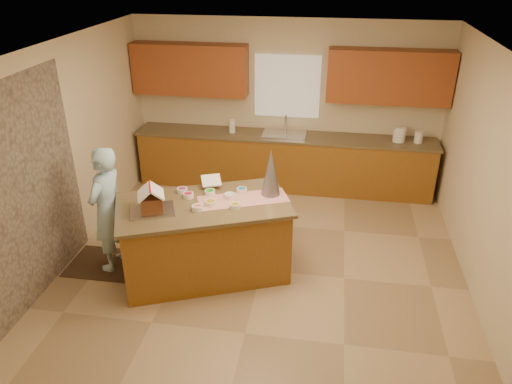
% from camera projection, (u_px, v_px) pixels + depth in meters
% --- Properties ---
extents(floor, '(5.50, 5.50, 0.00)m').
position_uv_depth(floor, '(261.00, 270.00, 6.16)').
color(floor, tan).
rests_on(floor, ground).
extents(ceiling, '(5.50, 5.50, 0.00)m').
position_uv_depth(ceiling, '(263.00, 52.00, 4.95)').
color(ceiling, silver).
rests_on(ceiling, floor).
extents(wall_back, '(5.50, 5.50, 0.00)m').
position_uv_depth(wall_back, '(287.00, 104.00, 7.98)').
color(wall_back, beige).
rests_on(wall_back, floor).
extents(wall_front, '(5.50, 5.50, 0.00)m').
position_uv_depth(wall_front, '(198.00, 349.00, 3.13)').
color(wall_front, beige).
rests_on(wall_front, floor).
extents(wall_left, '(5.50, 5.50, 0.00)m').
position_uv_depth(wall_left, '(58.00, 159.00, 5.91)').
color(wall_left, beige).
rests_on(wall_left, floor).
extents(wall_right, '(5.50, 5.50, 0.00)m').
position_uv_depth(wall_right, '(494.00, 189.00, 5.20)').
color(wall_right, beige).
rests_on(wall_right, floor).
extents(stone_accent, '(0.00, 2.50, 2.50)m').
position_uv_depth(stone_accent, '(23.00, 197.00, 5.25)').
color(stone_accent, gray).
rests_on(stone_accent, wall_left).
extents(window_curtain, '(1.05, 0.03, 1.00)m').
position_uv_depth(window_curtain, '(287.00, 86.00, 7.82)').
color(window_curtain, white).
rests_on(window_curtain, wall_back).
extents(back_counter_base, '(4.80, 0.60, 0.88)m').
position_uv_depth(back_counter_base, '(283.00, 162.00, 8.13)').
color(back_counter_base, brown).
rests_on(back_counter_base, floor).
extents(back_counter_top, '(4.85, 0.63, 0.04)m').
position_uv_depth(back_counter_top, '(284.00, 136.00, 7.92)').
color(back_counter_top, brown).
rests_on(back_counter_top, back_counter_base).
extents(upper_cabinet_left, '(1.85, 0.35, 0.80)m').
position_uv_depth(upper_cabinet_left, '(190.00, 69.00, 7.80)').
color(upper_cabinet_left, '#954720').
rests_on(upper_cabinet_left, wall_back).
extents(upper_cabinet_right, '(1.85, 0.35, 0.80)m').
position_uv_depth(upper_cabinet_right, '(389.00, 77.00, 7.35)').
color(upper_cabinet_right, '#954720').
rests_on(upper_cabinet_right, wall_back).
extents(sink, '(0.70, 0.45, 0.12)m').
position_uv_depth(sink, '(284.00, 137.00, 7.92)').
color(sink, silver).
rests_on(sink, back_counter_top).
extents(faucet, '(0.03, 0.03, 0.28)m').
position_uv_depth(faucet, '(286.00, 123.00, 8.01)').
color(faucet, silver).
rests_on(faucet, back_counter_top).
extents(island_base, '(2.12, 1.60, 0.93)m').
position_uv_depth(island_base, '(205.00, 241.00, 5.92)').
color(island_base, brown).
rests_on(island_base, floor).
extents(island_top, '(2.24, 1.71, 0.04)m').
position_uv_depth(island_top, '(203.00, 205.00, 5.70)').
color(island_top, brown).
rests_on(island_top, island_base).
extents(table_runner, '(1.12, 0.75, 0.01)m').
position_uv_depth(table_runner, '(243.00, 199.00, 5.79)').
color(table_runner, '#A90D0C').
rests_on(table_runner, island_top).
extents(baking_tray, '(0.59, 0.52, 0.03)m').
position_uv_depth(baking_tray, '(152.00, 210.00, 5.52)').
color(baking_tray, silver).
rests_on(baking_tray, island_top).
extents(cookbook, '(0.28, 0.26, 0.10)m').
position_uv_depth(cookbook, '(211.00, 181.00, 6.03)').
color(cookbook, white).
rests_on(cookbook, island_top).
extents(tinsel_tree, '(0.30, 0.30, 0.58)m').
position_uv_depth(tinsel_tree, '(271.00, 172.00, 5.77)').
color(tinsel_tree, '#A7A7B3').
rests_on(tinsel_tree, island_top).
extents(rug, '(1.08, 0.71, 0.01)m').
position_uv_depth(rug, '(112.00, 264.00, 6.27)').
color(rug, black).
rests_on(rug, floor).
extents(boy, '(0.48, 0.64, 1.60)m').
position_uv_depth(boy, '(108.00, 210.00, 5.91)').
color(boy, '#ADDAF5').
rests_on(boy, rug).
extents(canister_a, '(0.15, 0.15, 0.20)m').
position_uv_depth(canister_a, '(398.00, 135.00, 7.61)').
color(canister_a, white).
rests_on(canister_a, back_counter_top).
extents(canister_b, '(0.16, 0.16, 0.24)m').
position_uv_depth(canister_b, '(400.00, 134.00, 7.60)').
color(canister_b, white).
rests_on(canister_b, back_counter_top).
extents(canister_c, '(0.13, 0.13, 0.18)m').
position_uv_depth(canister_c, '(419.00, 137.00, 7.57)').
color(canister_c, white).
rests_on(canister_c, back_counter_top).
extents(paper_towel, '(0.10, 0.10, 0.22)m').
position_uv_depth(paper_towel, '(232.00, 126.00, 7.98)').
color(paper_towel, white).
rests_on(paper_towel, back_counter_top).
extents(gingerbread_house, '(0.38, 0.38, 0.30)m').
position_uv_depth(gingerbread_house, '(151.00, 201.00, 5.47)').
color(gingerbread_house, brown).
rests_on(gingerbread_house, baking_tray).
extents(candy_bowls, '(0.84, 0.64, 0.06)m').
position_uv_depth(candy_bowls, '(212.00, 198.00, 5.77)').
color(candy_bowls, '#FF9078').
rests_on(candy_bowls, island_top).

